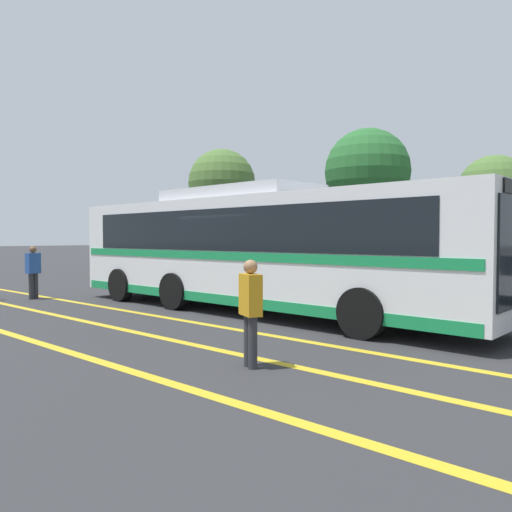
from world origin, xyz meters
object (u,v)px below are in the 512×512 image
at_px(parked_car_0, 161,261).
at_px(tree_2, 494,191).
at_px(parked_car_2, 398,274).
at_px(pedestrian_0, 33,269).
at_px(pedestrian_1, 250,307).
at_px(tree_0, 222,183).
at_px(tree_3, 367,172).
at_px(transit_bus, 256,247).
at_px(parked_car_1, 277,268).

height_order(parked_car_0, tree_2, tree_2).
xyz_separation_m(parked_car_2, tree_2, (1.24, 6.11, 3.15)).
relative_size(pedestrian_0, pedestrian_1, 1.04).
height_order(pedestrian_1, tree_0, tree_0).
height_order(pedestrian_1, tree_3, tree_3).
distance_m(parked_car_2, tree_2, 6.99).
height_order(transit_bus, pedestrian_1, transit_bus).
relative_size(parked_car_1, tree_3, 0.68).
distance_m(tree_0, tree_2, 14.68).
relative_size(parked_car_1, pedestrian_1, 2.95).
relative_size(tree_0, tree_2, 1.33).
bearing_deg(tree_3, parked_car_2, -52.16).
relative_size(pedestrian_0, tree_2, 0.32).
xyz_separation_m(parked_car_0, tree_3, (8.47, 5.58, 4.30)).
relative_size(parked_car_0, tree_2, 0.87).
bearing_deg(tree_2, transit_bus, -100.86).
distance_m(parked_car_2, tree_0, 14.80).
bearing_deg(tree_0, parked_car_1, -29.65).
relative_size(parked_car_2, tree_2, 0.91).
distance_m(parked_car_1, tree_3, 6.82).
distance_m(transit_bus, parked_car_2, 6.20).
height_order(transit_bus, tree_2, tree_2).
height_order(parked_car_1, tree_0, tree_0).
bearing_deg(tree_2, tree_3, -172.09).
bearing_deg(transit_bus, pedestrian_1, 42.00).
bearing_deg(transit_bus, tree_2, 170.19).
bearing_deg(transit_bus, parked_car_2, 170.84).
distance_m(pedestrian_0, pedestrian_1, 10.88).
bearing_deg(tree_0, tree_3, 3.96).
height_order(parked_car_1, tree_3, tree_3).
distance_m(parked_car_2, pedestrian_1, 10.62).
distance_m(pedestrian_0, tree_2, 17.78).
xyz_separation_m(transit_bus, tree_3, (-3.08, 11.38, 3.37)).
bearing_deg(pedestrian_0, transit_bus, -79.44).
height_order(parked_car_2, tree_0, tree_0).
bearing_deg(tree_3, parked_car_0, -146.64).
bearing_deg(pedestrian_0, parked_car_1, -26.52).
height_order(transit_bus, parked_car_2, transit_bus).
distance_m(pedestrian_1, tree_0, 22.30).
xyz_separation_m(parked_car_2, pedestrian_0, (-8.14, -8.71, 0.24)).
xyz_separation_m(parked_car_1, pedestrian_0, (-2.62, -9.00, 0.25)).
relative_size(transit_bus, tree_3, 1.83).
height_order(parked_car_1, pedestrian_0, pedestrian_0).
xyz_separation_m(parked_car_1, tree_0, (-7.79, 4.44, 4.43)).
bearing_deg(tree_0, tree_2, 5.44).
bearing_deg(parked_car_1, parked_car_2, -95.33).
bearing_deg(tree_2, parked_car_2, -101.50).
height_order(parked_car_1, parked_car_2, parked_car_2).
distance_m(pedestrian_0, tree_0, 14.99).
height_order(tree_0, tree_2, tree_0).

